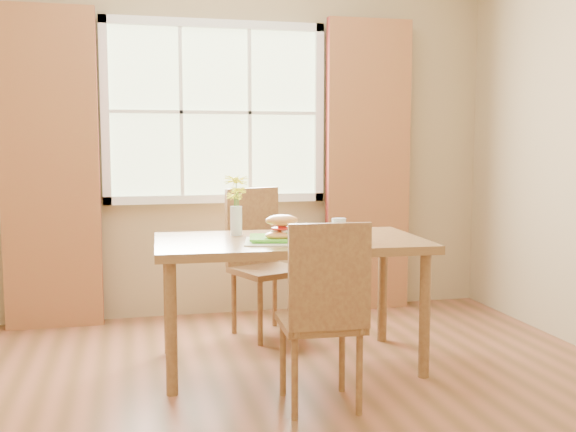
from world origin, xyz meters
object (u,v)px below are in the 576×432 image
(dining_table, at_px, (290,252))
(chair_far, at_px, (261,254))
(water_glass, at_px, (339,230))
(flower_vase, at_px, (236,199))
(chair_near, at_px, (324,308))
(croissant_sandwich, at_px, (282,227))

(dining_table, xyz_separation_m, chair_far, (-0.03, 0.70, -0.13))
(water_glass, relative_size, flower_vase, 0.34)
(water_glass, bearing_deg, chair_near, -113.76)
(dining_table, distance_m, flower_vase, 0.45)
(chair_near, bearing_deg, croissant_sandwich, 100.61)
(chair_near, relative_size, croissant_sandwich, 4.78)
(dining_table, height_order, water_glass, water_glass)
(croissant_sandwich, bearing_deg, chair_far, 89.17)
(water_glass, bearing_deg, flower_vase, 149.30)
(chair_far, height_order, flower_vase, flower_vase)
(croissant_sandwich, height_order, flower_vase, flower_vase)
(chair_near, distance_m, chair_far, 1.40)
(water_glass, bearing_deg, dining_table, 159.16)
(water_glass, bearing_deg, croissant_sandwich, -172.77)
(chair_near, distance_m, croissant_sandwich, 0.65)
(chair_far, bearing_deg, chair_near, -110.18)
(croissant_sandwich, bearing_deg, dining_table, 63.24)
(chair_far, relative_size, croissant_sandwich, 5.07)
(chair_far, height_order, croissant_sandwich, chair_far)
(chair_near, relative_size, chair_far, 0.94)
(chair_far, distance_m, flower_vase, 0.68)
(chair_far, xyz_separation_m, flower_vase, (-0.24, -0.48, 0.41))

